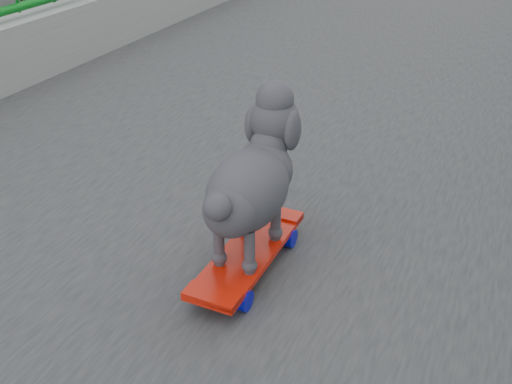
{
  "coord_description": "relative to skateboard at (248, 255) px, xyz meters",
  "views": [
    {
      "loc": [
        0.88,
        1.27,
        8.0
      ],
      "look_at": [
        0.31,
        2.52,
        7.22
      ],
      "focal_mm": 42.0,
      "sensor_mm": 36.0,
      "label": 1
    }
  ],
  "objects": [
    {
      "name": "poodle",
      "position": [
        0.0,
        0.02,
        0.22
      ],
      "size": [
        0.19,
        0.47,
        0.39
      ],
      "rotation": [
        0.0,
        0.0,
        -0.0
      ],
      "color": "#29272C",
      "rests_on": "skateboard"
    },
    {
      "name": "skateboard",
      "position": [
        0.0,
        0.0,
        0.0
      ],
      "size": [
        0.15,
        0.48,
        0.06
      ],
      "rotation": [
        0.0,
        0.0,
        -0.0
      ],
      "color": "red",
      "rests_on": "footbridge"
    },
    {
      "name": "car_0",
      "position": [
        -6.31,
        3.99,
        -6.39
      ],
      "size": [
        1.55,
        3.85,
        1.31
      ],
      "primitive_type": "imported",
      "color": "gray",
      "rests_on": "ground"
    },
    {
      "name": "car_3",
      "position": [
        -15.91,
        13.42,
        -6.29
      ],
      "size": [
        2.13,
        5.23,
        1.52
      ],
      "primitive_type": "imported",
      "rotation": [
        0.0,
        0.0,
        3.14
      ],
      "color": "silver",
      "rests_on": "ground"
    }
  ]
}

